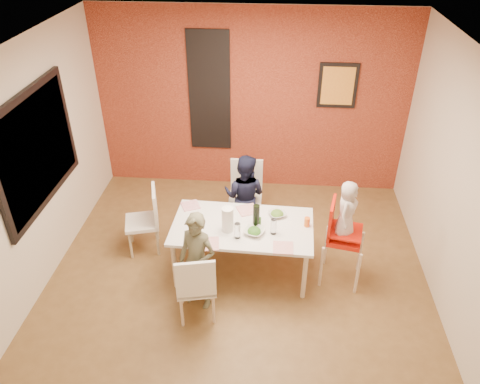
# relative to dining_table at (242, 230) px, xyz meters

# --- Properties ---
(ground) EXTENTS (4.50, 4.50, 0.00)m
(ground) POSITION_rel_dining_table_xyz_m (-0.04, -0.18, -0.61)
(ground) COLOR brown
(ground) RESTS_ON ground
(ceiling) EXTENTS (4.50, 4.50, 0.02)m
(ceiling) POSITION_rel_dining_table_xyz_m (-0.04, -0.18, 2.09)
(ceiling) COLOR white
(ceiling) RESTS_ON wall_back
(wall_back) EXTENTS (4.50, 0.02, 2.70)m
(wall_back) POSITION_rel_dining_table_xyz_m (-0.04, 2.07, 0.74)
(wall_back) COLOR beige
(wall_back) RESTS_ON ground
(wall_front) EXTENTS (4.50, 0.02, 2.70)m
(wall_front) POSITION_rel_dining_table_xyz_m (-0.04, -2.43, 0.74)
(wall_front) COLOR beige
(wall_front) RESTS_ON ground
(wall_left) EXTENTS (0.02, 4.50, 2.70)m
(wall_left) POSITION_rel_dining_table_xyz_m (-2.29, -0.18, 0.74)
(wall_left) COLOR beige
(wall_left) RESTS_ON ground
(wall_right) EXTENTS (0.02, 4.50, 2.70)m
(wall_right) POSITION_rel_dining_table_xyz_m (2.21, -0.18, 0.74)
(wall_right) COLOR beige
(wall_right) RESTS_ON ground
(brick_accent_wall) EXTENTS (4.50, 0.02, 2.70)m
(brick_accent_wall) POSITION_rel_dining_table_xyz_m (-0.04, 2.05, 0.74)
(brick_accent_wall) COLOR maroon
(brick_accent_wall) RESTS_ON ground
(picture_window_frame) EXTENTS (0.05, 1.70, 1.30)m
(picture_window_frame) POSITION_rel_dining_table_xyz_m (-2.26, 0.02, 0.94)
(picture_window_frame) COLOR black
(picture_window_frame) RESTS_ON wall_left
(picture_window_pane) EXTENTS (0.02, 1.55, 1.15)m
(picture_window_pane) POSITION_rel_dining_table_xyz_m (-2.24, 0.02, 0.94)
(picture_window_pane) COLOR black
(picture_window_pane) RESTS_ON wall_left
(glassblock_strip) EXTENTS (0.55, 0.03, 1.70)m
(glassblock_strip) POSITION_rel_dining_table_xyz_m (-0.64, 2.04, 0.89)
(glassblock_strip) COLOR silver
(glassblock_strip) RESTS_ON wall_back
(glassblock_surround) EXTENTS (0.60, 0.03, 1.76)m
(glassblock_surround) POSITION_rel_dining_table_xyz_m (-0.64, 2.03, 0.89)
(glassblock_surround) COLOR black
(glassblock_surround) RESTS_ON wall_back
(art_print_frame) EXTENTS (0.54, 0.03, 0.64)m
(art_print_frame) POSITION_rel_dining_table_xyz_m (1.16, 2.03, 1.04)
(art_print_frame) COLOR black
(art_print_frame) RESTS_ON wall_back
(art_print_canvas) EXTENTS (0.44, 0.01, 0.54)m
(art_print_canvas) POSITION_rel_dining_table_xyz_m (1.16, 2.02, 1.04)
(art_print_canvas) COLOR gold
(art_print_canvas) RESTS_ON wall_back
(dining_table) EXTENTS (1.65, 0.95, 0.67)m
(dining_table) POSITION_rel_dining_table_xyz_m (0.00, 0.00, 0.00)
(dining_table) COLOR white
(dining_table) RESTS_ON ground
(chair_near) EXTENTS (0.48, 0.48, 0.88)m
(chair_near) POSITION_rel_dining_table_xyz_m (-0.42, -0.81, -0.12)
(chair_near) COLOR white
(chair_near) RESTS_ON ground
(chair_far) EXTENTS (0.43, 0.43, 0.93)m
(chair_far) POSITION_rel_dining_table_xyz_m (-0.03, 1.00, -0.09)
(chair_far) COLOR beige
(chair_far) RESTS_ON ground
(chair_left) EXTENTS (0.50, 0.50, 0.88)m
(chair_left) POSITION_rel_dining_table_xyz_m (-1.22, 0.33, -0.12)
(chair_left) COLOR white
(chair_left) RESTS_ON ground
(high_chair) EXTENTS (0.52, 0.52, 1.05)m
(high_chair) POSITION_rel_dining_table_xyz_m (1.12, -0.03, 0.02)
(high_chair) COLOR red
(high_chair) RESTS_ON ground
(child_near) EXTENTS (0.50, 0.41, 1.18)m
(child_near) POSITION_rel_dining_table_xyz_m (-0.43, -0.57, -0.02)
(child_near) COLOR brown
(child_near) RESTS_ON ground
(child_far) EXTENTS (0.66, 0.57, 1.17)m
(child_far) POSITION_rel_dining_table_xyz_m (-0.03, 0.76, -0.03)
(child_far) COLOR black
(child_far) RESTS_ON ground
(toddler) EXTENTS (0.33, 0.40, 0.71)m
(toddler) POSITION_rel_dining_table_xyz_m (1.15, -0.04, 0.36)
(toddler) COLOR beige
(toddler) RESTS_ON high_chair
(plate_near_left) EXTENTS (0.27, 0.27, 0.01)m
(plate_near_left) POSITION_rel_dining_table_xyz_m (-0.35, -0.38, 0.07)
(plate_near_left) COLOR white
(plate_near_left) RESTS_ON dining_table
(plate_far_mid) EXTENTS (0.30, 0.30, 0.01)m
(plate_far_mid) POSITION_rel_dining_table_xyz_m (0.04, 0.31, 0.07)
(plate_far_mid) COLOR white
(plate_far_mid) RESTS_ON dining_table
(plate_near_right) EXTENTS (0.22, 0.22, 0.01)m
(plate_near_right) POSITION_rel_dining_table_xyz_m (0.47, -0.37, 0.07)
(plate_near_right) COLOR white
(plate_near_right) RESTS_ON dining_table
(plate_far_left) EXTENTS (0.27, 0.27, 0.01)m
(plate_far_left) POSITION_rel_dining_table_xyz_m (-0.67, 0.34, 0.07)
(plate_far_left) COLOR white
(plate_far_left) RESTS_ON dining_table
(salad_bowl_a) EXTENTS (0.30, 0.30, 0.06)m
(salad_bowl_a) POSITION_rel_dining_table_xyz_m (0.14, -0.14, 0.09)
(salad_bowl_a) COLOR white
(salad_bowl_a) RESTS_ON dining_table
(salad_bowl_b) EXTENTS (0.27, 0.27, 0.05)m
(salad_bowl_b) POSITION_rel_dining_table_xyz_m (0.39, 0.23, 0.08)
(salad_bowl_b) COLOR silver
(salad_bowl_b) RESTS_ON dining_table
(wine_bottle) EXTENTS (0.08, 0.08, 0.29)m
(wine_bottle) POSITION_rel_dining_table_xyz_m (0.16, -0.01, 0.21)
(wine_bottle) COLOR black
(wine_bottle) RESTS_ON dining_table
(wine_glass_a) EXTENTS (0.07, 0.07, 0.19)m
(wine_glass_a) POSITION_rel_dining_table_xyz_m (-0.04, -0.23, 0.16)
(wine_glass_a) COLOR white
(wine_glass_a) RESTS_ON dining_table
(wine_glass_b) EXTENTS (0.07, 0.07, 0.19)m
(wine_glass_b) POSITION_rel_dining_table_xyz_m (0.36, -0.12, 0.16)
(wine_glass_b) COLOR white
(wine_glass_b) RESTS_ON dining_table
(paper_towel_roll) EXTENTS (0.13, 0.13, 0.30)m
(paper_towel_roll) POSITION_rel_dining_table_xyz_m (-0.16, -0.10, 0.21)
(paper_towel_roll) COLOR white
(paper_towel_roll) RESTS_ON dining_table
(condiment_red) EXTENTS (0.04, 0.04, 0.14)m
(condiment_red) POSITION_rel_dining_table_xyz_m (0.14, 0.03, 0.13)
(condiment_red) COLOR red
(condiment_red) RESTS_ON dining_table
(condiment_green) EXTENTS (0.03, 0.03, 0.13)m
(condiment_green) POSITION_rel_dining_table_xyz_m (0.20, -0.01, 0.12)
(condiment_green) COLOR #367226
(condiment_green) RESTS_ON dining_table
(condiment_brown) EXTENTS (0.04, 0.04, 0.15)m
(condiment_brown) POSITION_rel_dining_table_xyz_m (0.14, 0.05, 0.14)
(condiment_brown) COLOR brown
(condiment_brown) RESTS_ON dining_table
(sippy_cup) EXTENTS (0.07, 0.07, 0.11)m
(sippy_cup) POSITION_rel_dining_table_xyz_m (0.74, 0.05, 0.12)
(sippy_cup) COLOR orange
(sippy_cup) RESTS_ON dining_table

